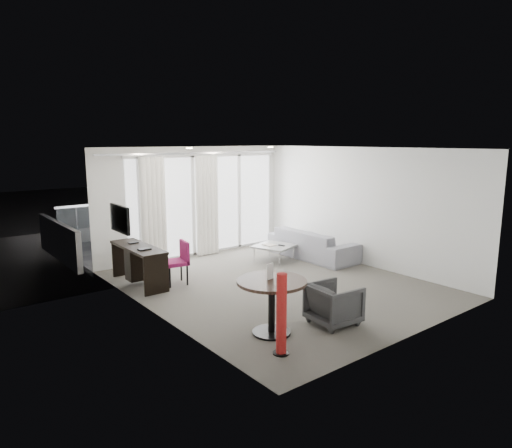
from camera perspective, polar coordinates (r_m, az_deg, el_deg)
floor at (r=8.91m, az=2.40°, el=-7.53°), size 5.00×6.00×0.00m
ceiling at (r=8.47m, az=2.54°, el=9.44°), size 5.00×6.00×0.00m
wall_left at (r=7.25m, az=-12.74°, el=-1.34°), size 0.00×6.00×2.60m
wall_right at (r=10.38m, az=13.03°, el=2.16°), size 0.00×6.00×2.60m
wall_front at (r=6.65m, az=19.51°, el=-2.75°), size 5.00×0.00×2.60m
window_panel at (r=11.18m, az=-6.35°, el=2.43°), size 4.00×0.02×2.38m
window_frame at (r=11.16m, az=-6.31°, el=2.42°), size 4.10×0.06×2.44m
curtain_left at (r=10.35m, az=-12.70°, el=1.59°), size 0.60×0.20×2.38m
curtain_right at (r=11.01m, az=-6.11°, el=2.31°), size 0.60×0.20×2.38m
curtain_track at (r=10.78m, az=-7.38°, el=8.79°), size 4.80×0.04×0.04m
downlight_a at (r=9.26m, az=-8.34°, el=9.36°), size 0.12×0.12×0.02m
downlight_b at (r=10.47m, az=1.82°, el=9.58°), size 0.12×0.12×0.02m
desk at (r=9.10m, az=-14.42°, el=-5.02°), size 0.50×1.60×0.75m
tv at (r=8.57m, az=-16.66°, el=0.62°), size 0.05×0.80×0.50m
desk_chair at (r=8.93m, az=-10.04°, el=-4.82°), size 0.52×0.50×0.84m
round_table at (r=6.63m, az=1.96°, el=-10.32°), size 1.12×1.12×0.80m
menu_card at (r=6.57m, az=1.78°, el=-7.55°), size 0.13×0.05×0.23m
red_lamp at (r=5.98m, az=3.20°, el=-11.21°), size 0.23×0.23×1.09m
tub_armchair at (r=7.09m, az=9.72°, el=-9.82°), size 0.74×0.73×0.62m
coffee_table at (r=10.55m, az=2.30°, el=-3.63°), size 1.03×1.03×0.37m
remote at (r=10.45m, az=3.22°, el=-2.77°), size 0.08×0.16×0.02m
magazine at (r=10.50m, az=1.66°, el=-2.69°), size 0.25×0.30×0.02m
sofa at (r=10.89m, az=7.06°, el=-2.44°), size 0.89×2.28×0.67m
terrace_slab at (r=12.70m, az=-9.84°, el=-2.47°), size 5.60×3.00×0.12m
rattan_chair_a at (r=12.20m, az=-7.78°, el=-0.72°), size 0.71×0.71×0.81m
rattan_chair_b at (r=14.11m, az=-3.63°, el=0.89°), size 0.68×0.68×0.82m
rattan_table at (r=12.61m, az=-5.14°, el=-1.08°), size 0.52×0.52×0.47m
balustrade at (r=13.86m, az=-12.76°, el=0.87°), size 5.50×0.06×1.05m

